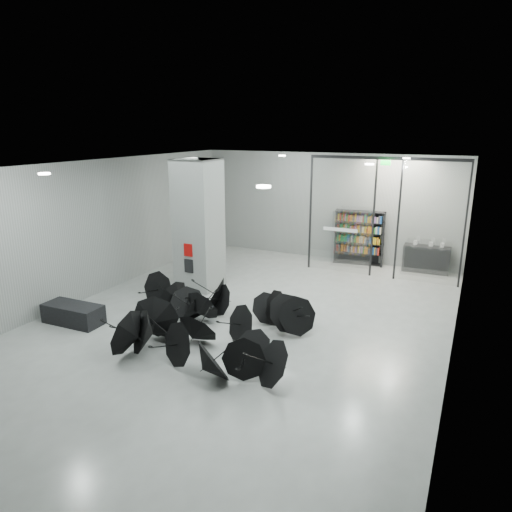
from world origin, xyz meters
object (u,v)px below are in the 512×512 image
at_px(column, 199,225).
at_px(bench, 73,314).
at_px(shop_counter, 426,259).
at_px(bookshelf, 359,238).
at_px(umbrella_cluster, 209,326).

height_order(column, bench, column).
xyz_separation_m(column, shop_counter, (6.27, 4.80, -1.54)).
height_order(bench, shop_counter, shop_counter).
bearing_deg(bookshelf, shop_counter, -7.57).
bearing_deg(umbrella_cluster, bench, -168.01).
distance_m(shop_counter, umbrella_cluster, 8.88).
distance_m(bookshelf, shop_counter, 2.45).
bearing_deg(shop_counter, column, -144.95).
distance_m(column, bench, 4.46).
bearing_deg(column, bookshelf, 50.77).
bearing_deg(shop_counter, umbrella_cluster, -119.70).
relative_size(column, bookshelf, 2.02).
xyz_separation_m(column, bench, (-1.42, -3.85, -1.75)).
bearing_deg(bookshelf, bench, -130.40).
relative_size(shop_counter, umbrella_cluster, 0.27).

